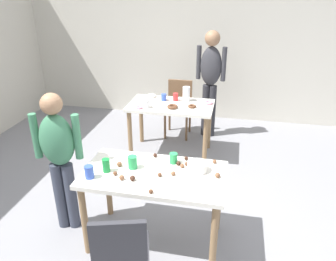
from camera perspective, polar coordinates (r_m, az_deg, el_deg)
name	(u,v)px	position (r m, az deg, el deg)	size (l,w,h in m)	color
ground_plane	(167,232)	(3.41, -0.21, -17.28)	(6.40, 6.40, 0.00)	gray
wall_back	(206,44)	(5.79, 6.65, 14.68)	(6.40, 0.10, 2.60)	beige
dining_table_near	(154,183)	(2.94, -2.42, -9.15)	(1.25, 0.68, 0.75)	silver
dining_table_far	(171,112)	(4.52, 0.50, 3.26)	(1.15, 0.67, 0.75)	silver
chair_near_table	(121,254)	(2.53, -8.14, -20.55)	(0.50, 0.50, 0.87)	#2D2D33
chair_far_table	(179,105)	(5.20, 1.89, 4.53)	(0.40, 0.40, 0.87)	brown
person_girl_near	(59,153)	(3.18, -18.47, -3.70)	(0.46, 0.25, 1.41)	#383D4C
person_adult_far	(211,75)	(5.03, 7.42, 9.63)	(0.46, 0.24, 1.65)	#28282D
mixing_bowl	(197,167)	(2.91, 5.11, -6.30)	(0.18, 0.18, 0.08)	white
soda_can	(106,165)	(2.93, -10.72, -5.98)	(0.07, 0.07, 0.12)	#198438
fork_near	(127,160)	(3.09, -7.18, -5.16)	(0.17, 0.02, 0.01)	silver
cup_near_0	(173,158)	(3.01, 0.96, -4.85)	(0.07, 0.07, 0.10)	green
cup_near_1	(89,172)	(2.87, -13.56, -7.04)	(0.08, 0.08, 0.11)	#3351B2
cup_near_2	(133,162)	(2.94, -6.19, -5.52)	(0.08, 0.08, 0.12)	green
cake_ball_0	(215,161)	(3.05, 8.11, -5.37)	(0.04, 0.04, 0.04)	brown
cake_ball_1	(119,164)	(3.00, -8.46, -5.82)	(0.05, 0.05, 0.05)	brown
cake_ball_2	(160,175)	(2.83, -1.46, -7.71)	(0.04, 0.04, 0.04)	brown
cake_ball_3	(115,173)	(2.88, -9.19, -7.38)	(0.04, 0.04, 0.04)	brown
cake_ball_4	(178,163)	(2.99, 1.84, -5.73)	(0.04, 0.04, 0.04)	#3D2319
cake_ball_5	(151,191)	(2.63, -3.01, -10.55)	(0.04, 0.04, 0.04)	brown
cake_ball_6	(155,155)	(3.12, -2.25, -4.33)	(0.04, 0.04, 0.04)	#3D2319
cake_ball_7	(218,175)	(2.84, 8.64, -7.71)	(0.05, 0.05, 0.05)	brown
cake_ball_8	(122,177)	(2.81, -8.07, -8.10)	(0.04, 0.04, 0.04)	brown
cake_ball_9	(182,166)	(2.95, 2.49, -6.16)	(0.04, 0.04, 0.04)	brown
cake_ball_10	(187,164)	(2.98, 3.35, -5.81)	(0.04, 0.04, 0.04)	brown
cake_ball_11	(173,173)	(2.84, 0.91, -7.47)	(0.04, 0.04, 0.04)	brown
cake_ball_12	(186,158)	(3.08, 3.20, -4.85)	(0.04, 0.04, 0.04)	#3D2319
cake_ball_13	(132,178)	(2.79, -6.21, -8.25)	(0.05, 0.05, 0.05)	#3D2319
pitcher_far	(186,94)	(4.58, 3.20, 6.38)	(0.10, 0.10, 0.20)	white
cup_far_0	(176,97)	(4.60, 1.33, 5.87)	(0.07, 0.07, 0.11)	red
cup_far_1	(146,104)	(4.34, -3.80, 4.64)	(0.08, 0.08, 0.10)	white
cup_far_2	(164,97)	(4.61, -0.74, 5.81)	(0.07, 0.07, 0.09)	#3351B2
donut_far_0	(139,107)	(4.34, -5.06, 4.04)	(0.10, 0.10, 0.03)	pink
donut_far_1	(192,106)	(4.37, 4.21, 4.24)	(0.11, 0.11, 0.03)	brown
donut_far_2	(209,103)	(4.52, 7.07, 4.86)	(0.12, 0.12, 0.04)	pink
donut_far_3	(173,107)	(4.33, 0.80, 4.18)	(0.14, 0.14, 0.04)	brown
donut_far_4	(151,96)	(4.76, -2.90, 6.06)	(0.14, 0.14, 0.04)	white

